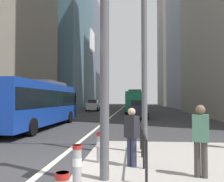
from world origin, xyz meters
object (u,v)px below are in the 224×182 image
at_px(street_lamp_post, 144,8).
at_px(pedestrian_walking, 132,134).
at_px(bollard_right, 77,165).
at_px(bollard_back, 100,146).
at_px(city_bus_blue_oncoming, 39,102).
at_px(car_receding_far, 131,104).
at_px(pedestrian_far, 201,137).
at_px(car_oncoming_mid, 93,105).
at_px(car_receding_near, 138,109).
at_px(traffic_signal_gantry, 17,14).
at_px(city_bus_red_receding, 134,101).

bearing_deg(street_lamp_post, pedestrian_walking, -104.37).
distance_m(bollard_right, bollard_back, 2.19).
distance_m(city_bus_blue_oncoming, pedestrian_walking, 11.80).
height_order(car_receding_far, street_lamp_post, street_lamp_post).
bearing_deg(pedestrian_far, car_oncoming_mid, 103.68).
distance_m(car_receding_far, pedestrian_far, 51.10).
bearing_deg(pedestrian_far, car_receding_near, 93.12).
height_order(traffic_signal_gantry, bollard_right, traffic_signal_gantry).
bearing_deg(pedestrian_far, pedestrian_walking, 154.19).
relative_size(car_oncoming_mid, car_receding_far, 0.96).
relative_size(car_oncoming_mid, pedestrian_walking, 2.54).
distance_m(car_oncoming_mid, pedestrian_far, 35.62).
distance_m(car_oncoming_mid, bollard_right, 36.09).
bearing_deg(pedestrian_walking, city_bus_red_receding, 89.46).
bearing_deg(pedestrian_walking, bollard_back, 160.43).
bearing_deg(car_receding_near, street_lamp_post, -90.52).
relative_size(bollard_right, pedestrian_far, 0.53).
bearing_deg(bollard_right, city_bus_blue_oncoming, 115.44).
relative_size(car_receding_far, street_lamp_post, 0.54).
distance_m(traffic_signal_gantry, bollard_back, 4.23).
xyz_separation_m(street_lamp_post, bollard_right, (-1.56, -3.58, -4.62)).
height_order(car_oncoming_mid, car_receding_near, same).
xyz_separation_m(traffic_signal_gantry, street_lamp_post, (3.25, 2.90, 1.15)).
xyz_separation_m(city_bus_blue_oncoming, traffic_signal_gantry, (3.82, -10.90, 2.29)).
distance_m(car_receding_near, pedestrian_far, 19.49).
height_order(traffic_signal_gantry, pedestrian_walking, traffic_signal_gantry).
distance_m(city_bus_blue_oncoming, car_receding_far, 41.01).
bearing_deg(car_receding_near, traffic_signal_gantry, -99.73).
bearing_deg(bollard_back, car_receding_near, 85.17).
xyz_separation_m(city_bus_blue_oncoming, city_bus_red_receding, (6.91, 20.17, -0.00)).
height_order(car_oncoming_mid, street_lamp_post, street_lamp_post).
relative_size(city_bus_blue_oncoming, bollard_right, 12.66).
relative_size(city_bus_red_receding, bollard_right, 11.53).
bearing_deg(street_lamp_post, car_receding_near, 89.48).
xyz_separation_m(city_bus_blue_oncoming, pedestrian_walking, (6.63, -9.74, -0.79)).
xyz_separation_m(street_lamp_post, bollard_back, (-1.40, -1.40, -4.65)).
height_order(street_lamp_post, bollard_back, street_lamp_post).
height_order(car_oncoming_mid, bollard_right, car_oncoming_mid).
height_order(car_oncoming_mid, traffic_signal_gantry, traffic_signal_gantry).
bearing_deg(city_bus_blue_oncoming, city_bus_red_receding, 71.09).
bearing_deg(street_lamp_post, pedestrian_far, -64.41).
bearing_deg(traffic_signal_gantry, city_bus_red_receding, 84.33).
height_order(bollard_right, bollard_back, bollard_right).
bearing_deg(city_bus_blue_oncoming, car_receding_near, 51.00).
distance_m(car_oncoming_mid, traffic_signal_gantry, 35.33).
bearing_deg(city_bus_blue_oncoming, street_lamp_post, -48.54).
bearing_deg(traffic_signal_gantry, city_bus_blue_oncoming, 109.33).
bearing_deg(bollard_right, pedestrian_far, 20.54).
xyz_separation_m(car_receding_near, traffic_signal_gantry, (-3.40, -19.82, 3.14)).
bearing_deg(city_bus_red_receding, pedestrian_far, -87.44).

